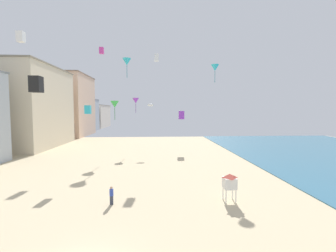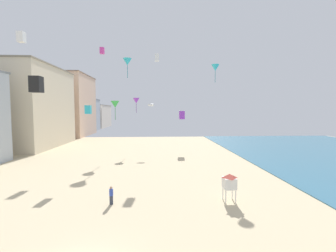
% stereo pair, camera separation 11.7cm
% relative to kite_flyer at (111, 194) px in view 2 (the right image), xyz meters
% --- Properties ---
extents(boardwalk_hotel_mid, '(17.11, 21.28, 18.28)m').
position_rel_kite_flyer_xyz_m(boardwalk_hotel_mid, '(-27.09, 33.31, 8.23)').
color(boardwalk_hotel_mid, beige).
rests_on(boardwalk_hotel_mid, ground).
extents(boardwalk_hotel_far, '(17.20, 18.47, 20.01)m').
position_rel_kite_flyer_xyz_m(boardwalk_hotel_far, '(-27.09, 56.51, 9.09)').
color(boardwalk_hotel_far, beige).
rests_on(boardwalk_hotel_far, ground).
extents(boardwalk_hotel_distant, '(12.39, 13.09, 13.07)m').
position_rel_kite_flyer_xyz_m(boardwalk_hotel_distant, '(-27.09, 74.46, 5.62)').
color(boardwalk_hotel_distant, '#ADB7C1').
rests_on(boardwalk_hotel_distant, ground).
extents(boardwalk_hotel_furthest, '(12.85, 21.62, 11.06)m').
position_rel_kite_flyer_xyz_m(boardwalk_hotel_furthest, '(-27.09, 93.25, 4.62)').
color(boardwalk_hotel_furthest, silver).
rests_on(boardwalk_hotel_furthest, ground).
extents(kite_flyer, '(0.34, 0.34, 1.64)m').
position_rel_kite_flyer_xyz_m(kite_flyer, '(0.00, 0.00, 0.00)').
color(kite_flyer, '#383D4C').
rests_on(kite_flyer, ground).
extents(lifeguard_stand, '(1.10, 1.10, 2.55)m').
position_rel_kite_flyer_xyz_m(lifeguard_stand, '(10.66, 0.21, 0.92)').
color(lifeguard_stand, white).
rests_on(lifeguard_stand, ground).
extents(kite_white_box, '(0.76, 0.76, 1.19)m').
position_rel_kite_flyer_xyz_m(kite_white_box, '(4.07, 21.29, 16.83)').
color(kite_white_box, white).
extents(kite_magenta_box, '(0.79, 0.79, 1.25)m').
position_rel_kite_flyer_xyz_m(kite_magenta_box, '(-6.81, 26.53, 19.29)').
color(kite_magenta_box, '#DB3D9E').
extents(kite_black_box, '(0.98, 0.98, 1.54)m').
position_rel_kite_flyer_xyz_m(kite_black_box, '(-7.49, 2.73, 9.90)').
color(kite_black_box, black).
extents(kite_cyan_delta, '(1.75, 1.75, 3.97)m').
position_rel_kite_flyer_xyz_m(kite_cyan_delta, '(-2.03, 27.97, 17.44)').
color(kite_cyan_delta, '#2DB7CC').
extents(kite_green_delta, '(1.51, 1.51, 3.42)m').
position_rel_kite_flyer_xyz_m(kite_green_delta, '(-3.50, 21.53, 8.51)').
color(kite_green_delta, green).
extents(kite_cyan_box, '(0.72, 0.72, 1.13)m').
position_rel_kite_flyer_xyz_m(kite_cyan_box, '(-5.02, 10.59, 7.52)').
color(kite_cyan_box, '#2DB7CC').
extents(kite_cyan_delta_2, '(1.17, 1.17, 2.65)m').
position_rel_kite_flyer_xyz_m(kite_cyan_delta_2, '(12.75, 13.85, 13.74)').
color(kite_cyan_delta_2, '#2DB7CC').
extents(kite_purple_box, '(1.08, 1.08, 1.70)m').
position_rel_kite_flyer_xyz_m(kite_purple_box, '(9.25, 26.98, 6.46)').
color(kite_purple_box, purple).
extents(kite_purple_delta, '(1.38, 1.38, 3.14)m').
position_rel_kite_flyer_xyz_m(kite_purple_delta, '(-0.30, 28.13, 9.47)').
color(kite_purple_delta, purple).
extents(kite_white_box_2, '(0.73, 0.73, 1.14)m').
position_rel_kite_flyer_xyz_m(kite_white_box_2, '(-11.08, 6.87, 15.61)').
color(kite_white_box_2, white).
extents(kite_white_parafoil, '(1.36, 0.38, 0.53)m').
position_rel_kite_flyer_xyz_m(kite_white_parafoil, '(2.85, 26.87, 8.55)').
color(kite_white_parafoil, white).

